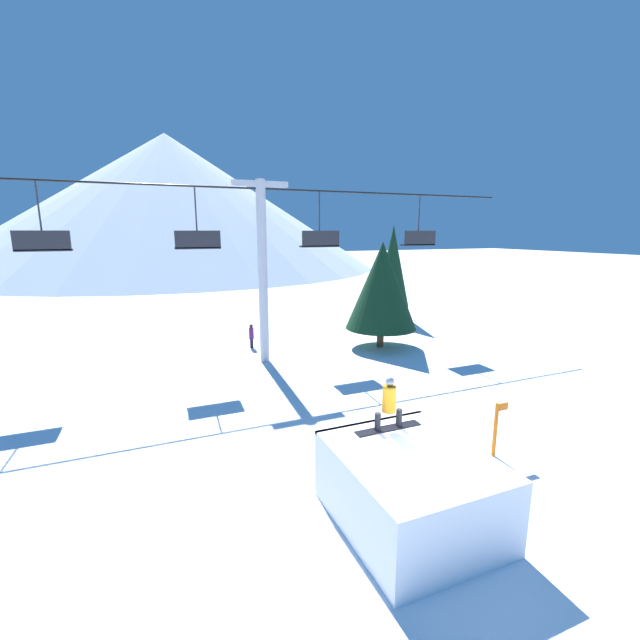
% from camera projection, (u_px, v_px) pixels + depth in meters
% --- Properties ---
extents(ground_plane, '(220.00, 220.00, 0.00)m').
position_uv_depth(ground_plane, '(433.00, 520.00, 8.78)').
color(ground_plane, white).
extents(mountain_ridge, '(65.04, 65.04, 20.77)m').
position_uv_depth(mountain_ridge, '(169.00, 202.00, 68.28)').
color(mountain_ridge, silver).
rests_on(mountain_ridge, ground_plane).
extents(snow_ramp, '(2.77, 3.30, 1.53)m').
position_uv_depth(snow_ramp, '(410.00, 488.00, 8.56)').
color(snow_ramp, white).
rests_on(snow_ramp, ground_plane).
extents(snowboarder, '(1.57, 0.30, 1.21)m').
position_uv_depth(snowboarder, '(389.00, 404.00, 9.35)').
color(snowboarder, black).
rests_on(snowboarder, snow_ramp).
extents(chairlift, '(25.43, 0.44, 7.98)m').
position_uv_depth(chairlift, '(262.00, 254.00, 18.55)').
color(chairlift, '#B2B2B7').
rests_on(chairlift, ground_plane).
extents(pine_tree_near, '(3.57, 3.57, 5.34)m').
position_uv_depth(pine_tree_near, '(382.00, 286.00, 21.33)').
color(pine_tree_near, '#4C3823').
rests_on(pine_tree_near, ground_plane).
extents(pine_tree_far, '(2.25, 2.25, 6.21)m').
position_uv_depth(pine_tree_far, '(393.00, 267.00, 27.75)').
color(pine_tree_far, '#4C3823').
rests_on(pine_tree_far, ground_plane).
extents(trail_marker, '(0.41, 0.10, 1.47)m').
position_uv_depth(trail_marker, '(496.00, 428.00, 11.13)').
color(trail_marker, orange).
rests_on(trail_marker, ground_plane).
extents(distant_skier, '(0.24, 0.24, 1.23)m').
position_uv_depth(distant_skier, '(251.00, 335.00, 21.65)').
color(distant_skier, black).
rests_on(distant_skier, ground_plane).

